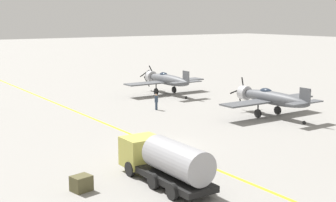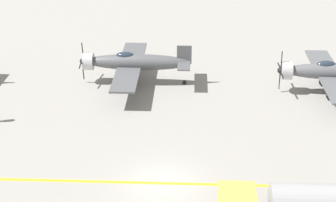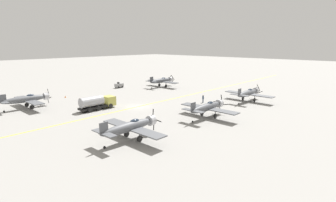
{
  "view_description": "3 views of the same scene",
  "coord_description": "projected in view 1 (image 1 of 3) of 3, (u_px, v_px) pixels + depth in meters",
  "views": [
    {
      "loc": [
        -20.31,
        -31.02,
        10.47
      ],
      "look_at": [
        2.46,
        2.67,
        3.18
      ],
      "focal_mm": 50.0,
      "sensor_mm": 36.0,
      "label": 1
    },
    {
      "loc": [
        -30.28,
        -1.71,
        19.87
      ],
      "look_at": [
        5.73,
        -0.1,
        3.15
      ],
      "focal_mm": 60.0,
      "sensor_mm": 36.0,
      "label": 2
    },
    {
      "loc": [
        43.3,
        -36.64,
        13.79
      ],
      "look_at": [
        7.83,
        1.48,
        2.25
      ],
      "focal_mm": 28.0,
      "sensor_mm": 36.0,
      "label": 3
    }
  ],
  "objects": [
    {
      "name": "supply_crate_by_tanker",
      "position": [
        81.0,
        183.0,
        28.53
      ],
      "size": [
        1.32,
        1.17,
        0.96
      ],
      "primitive_type": "cube",
      "rotation": [
        0.0,
        0.0,
        0.19
      ],
      "color": "brown",
      "rests_on": "ground"
    },
    {
      "name": "airplane_mid_right",
      "position": [
        271.0,
        98.0,
        49.73
      ],
      "size": [
        12.0,
        9.98,
        3.77
      ],
      "rotation": [
        0.0,
        0.0,
        -0.31
      ],
      "color": "#525459",
      "rests_on": "ground"
    },
    {
      "name": "ground_plane",
      "position": [
        161.0,
        147.0,
        38.34
      ],
      "size": [
        400.0,
        400.0,
        0.0
      ],
      "primitive_type": "plane",
      "color": "gray"
    },
    {
      "name": "ground_crew_walking",
      "position": [
        156.0,
        101.0,
        53.54
      ],
      "size": [
        0.41,
        0.41,
        1.86
      ],
      "color": "#334256",
      "rests_on": "ground"
    },
    {
      "name": "airplane_far_right",
      "position": [
        167.0,
        80.0,
        64.31
      ],
      "size": [
        12.0,
        9.98,
        3.65
      ],
      "rotation": [
        0.0,
        0.0,
        0.05
      ],
      "color": "#585A5F",
      "rests_on": "ground"
    },
    {
      "name": "taxiway_stripe",
      "position": [
        161.0,
        147.0,
        38.34
      ],
      "size": [
        0.3,
        160.0,
        0.01
      ],
      "primitive_type": "cube",
      "color": "yellow",
      "rests_on": "ground"
    },
    {
      "name": "fuel_tanker",
      "position": [
        165.0,
        161.0,
        29.67
      ],
      "size": [
        2.68,
        8.0,
        2.98
      ],
      "color": "black",
      "rests_on": "ground"
    }
  ]
}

